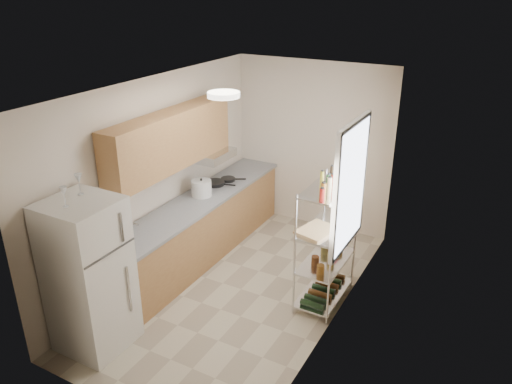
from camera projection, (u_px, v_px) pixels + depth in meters
room at (240, 197)px, 5.89m from camera, size 2.52×4.42×2.62m
counter_run at (200, 228)px, 6.98m from camera, size 0.63×3.51×0.90m
upper_cabinets at (171, 140)px, 6.23m from camera, size 0.33×2.20×0.72m
range_hood at (211, 154)px, 7.02m from camera, size 0.50×0.60×0.12m
window at (351, 186)px, 5.53m from camera, size 0.06×1.00×1.46m
bakers_rack at (328, 220)px, 5.76m from camera, size 0.45×0.90×1.73m
ceiling_dome at (224, 95)px, 5.15m from camera, size 0.34×0.34×0.05m
refrigerator at (89, 276)px, 5.15m from camera, size 0.70×0.70×1.69m
wine_glass_a at (64, 197)px, 4.68m from camera, size 0.07×0.07×0.20m
wine_glass_b at (79, 184)px, 4.94m from camera, size 0.08×0.08×0.22m
rice_cooker at (201, 188)px, 6.87m from camera, size 0.28×0.28×0.22m
frying_pan_large at (215, 183)px, 7.27m from camera, size 0.35×0.35×0.05m
frying_pan_small at (228, 179)px, 7.42m from camera, size 0.29×0.29×0.04m
cutting_board at (317, 230)px, 5.69m from camera, size 0.45×0.52×0.03m
espresso_machine at (342, 207)px, 5.99m from camera, size 0.22×0.27×0.27m
storage_bag at (335, 242)px, 6.22m from camera, size 0.12×0.16×0.17m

